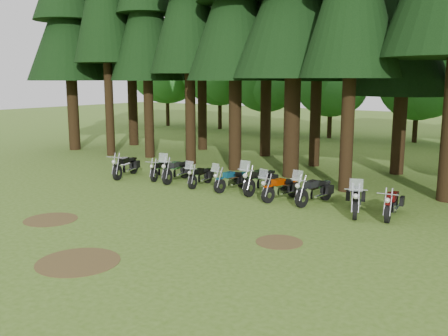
{
  "coord_description": "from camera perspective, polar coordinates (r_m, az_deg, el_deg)",
  "views": [
    {
      "loc": [
        11.4,
        -11.87,
        4.78
      ],
      "look_at": [
        -0.75,
        5.0,
        1.0
      ],
      "focal_mm": 40.0,
      "sensor_mm": 36.0,
      "label": 1
    }
  ],
  "objects": [
    {
      "name": "pine_back_4",
      "position": [
        26.4,
        20.19,
        17.26
      ],
      "size": [
        4.94,
        4.94,
        13.78
      ],
      "color": "black",
      "rests_on": "ground"
    },
    {
      "name": "decid_4",
      "position": [
        39.43,
        21.61,
        9.0
      ],
      "size": [
        5.93,
        5.76,
        7.41
      ],
      "color": "black",
      "rests_on": "ground"
    },
    {
      "name": "motorcycle_4",
      "position": [
        21.34,
        0.83,
        -1.44
      ],
      "size": [
        0.55,
        2.07,
        1.3
      ],
      "rotation": [
        0.0,
        0.0,
        -0.14
      ],
      "color": "black",
      "rests_on": "ground"
    },
    {
      "name": "dirt_patch_2",
      "position": [
        13.89,
        -16.33,
        -10.24
      ],
      "size": [
        2.2,
        2.2,
        0.01
      ],
      "primitive_type": "cylinder",
      "color": "#4C3D1E",
      "rests_on": "ground"
    },
    {
      "name": "motorcycle_8",
      "position": [
        18.31,
        14.79,
        -3.57
      ],
      "size": [
        1.11,
        2.3,
        1.49
      ],
      "rotation": [
        0.0,
        0.0,
        0.36
      ],
      "color": "black",
      "rests_on": "ground"
    },
    {
      "name": "decid_0",
      "position": [
        50.02,
        -6.43,
        11.53
      ],
      "size": [
        8.0,
        7.78,
        10.0
      ],
      "color": "black",
      "rests_on": "ground"
    },
    {
      "name": "pine_front_0",
      "position": [
        35.11,
        -17.49,
        17.88
      ],
      "size": [
        5.49,
        5.49,
        16.17
      ],
      "color": "black",
      "rests_on": "ground"
    },
    {
      "name": "decid_3",
      "position": [
        40.35,
        12.4,
        9.69
      ],
      "size": [
        6.12,
        5.95,
        7.65
      ],
      "color": "black",
      "rests_on": "ground"
    },
    {
      "name": "motorcycle_6",
      "position": [
        19.81,
        6.53,
        -2.37
      ],
      "size": [
        0.74,
        2.17,
        1.37
      ],
      "rotation": [
        0.0,
        0.0,
        -0.22
      ],
      "color": "black",
      "rests_on": "ground"
    },
    {
      "name": "motorcycle_2",
      "position": [
        23.3,
        -5.5,
        -0.34
      ],
      "size": [
        0.74,
        2.36,
        1.48
      ],
      "rotation": [
        0.0,
        0.0,
        0.2
      ],
      "color": "black",
      "rests_on": "ground"
    },
    {
      "name": "motorcycle_0",
      "position": [
        24.73,
        -11.17,
        0.13
      ],
      "size": [
        0.92,
        2.3,
        0.97
      ],
      "rotation": [
        0.0,
        0.0,
        0.33
      ],
      "color": "black",
      "rests_on": "ground"
    },
    {
      "name": "motorcycle_5",
      "position": [
        20.91,
        4.15,
        -1.5
      ],
      "size": [
        0.46,
        2.44,
        1.54
      ],
      "rotation": [
        0.0,
        0.0,
        -0.01
      ],
      "color": "black",
      "rests_on": "ground"
    },
    {
      "name": "ground",
      "position": [
        17.13,
        -7.81,
        -5.99
      ],
      "size": [
        120.0,
        120.0,
        0.0
      ],
      "primitive_type": "plane",
      "color": "#3E6319",
      "rests_on": "ground"
    },
    {
      "name": "dirt_patch_0",
      "position": [
        18.1,
        -19.19,
        -5.58
      ],
      "size": [
        1.8,
        1.8,
        0.01
      ],
      "primitive_type": "cylinder",
      "color": "#4C3D1E",
      "rests_on": "ground"
    },
    {
      "name": "decid_1",
      "position": [
        46.55,
        -0.3,
        11.6
      ],
      "size": [
        7.91,
        7.69,
        9.88
      ],
      "color": "black",
      "rests_on": "ground"
    },
    {
      "name": "motorcycle_3",
      "position": [
        22.23,
        -2.72,
        -1.0
      ],
      "size": [
        0.56,
        2.03,
        1.28
      ],
      "rotation": [
        0.0,
        0.0,
        0.16
      ],
      "color": "black",
      "rests_on": "ground"
    },
    {
      "name": "motorcycle_7",
      "position": [
        19.39,
        10.25,
        -2.65
      ],
      "size": [
        0.65,
        2.32,
        1.46
      ],
      "rotation": [
        0.0,
        0.0,
        -0.16
      ],
      "color": "black",
      "rests_on": "ground"
    },
    {
      "name": "decid_2",
      "position": [
        42.66,
        5.05,
        10.51
      ],
      "size": [
        6.72,
        6.53,
        8.4
      ],
      "color": "black",
      "rests_on": "ground"
    },
    {
      "name": "motorcycle_9",
      "position": [
        18.23,
        18.62,
        -3.99
      ],
      "size": [
        0.46,
        2.16,
        0.88
      ],
      "rotation": [
        0.0,
        0.0,
        0.15
      ],
      "color": "black",
      "rests_on": "ground"
    },
    {
      "name": "motorcycle_1",
      "position": [
        23.98,
        -7.3,
        -0.26
      ],
      "size": [
        0.78,
        1.94,
        0.82
      ],
      "rotation": [
        0.0,
        0.0,
        0.33
      ],
      "color": "black",
      "rests_on": "ground"
    },
    {
      "name": "dirt_patch_1",
      "position": [
        14.94,
        6.32,
        -8.39
      ],
      "size": [
        1.4,
        1.4,
        0.01
      ],
      "primitive_type": "cylinder",
      "color": "#4C3D1E",
      "rests_on": "ground"
    }
  ]
}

